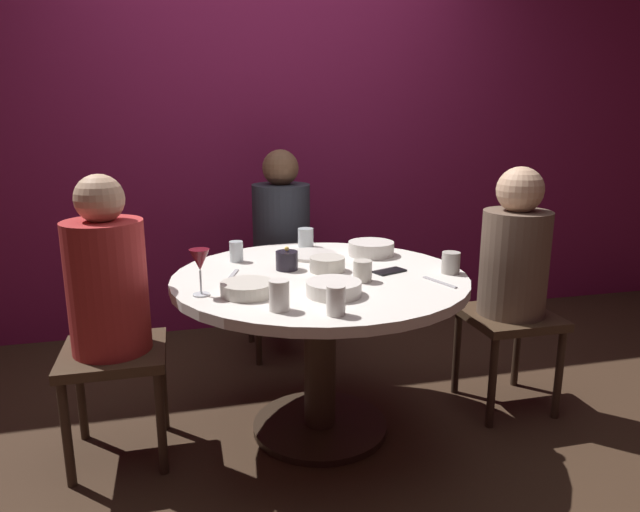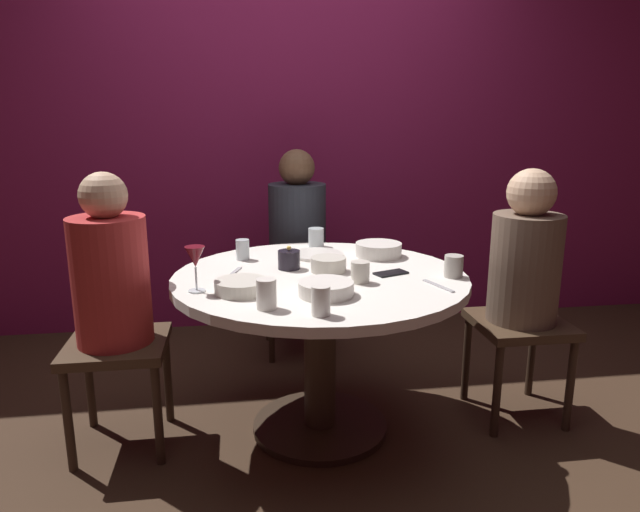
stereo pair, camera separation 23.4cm
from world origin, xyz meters
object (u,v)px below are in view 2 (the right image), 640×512
at_px(bowl_small_white, 328,264).
at_px(cup_by_right_diner, 454,266).
at_px(wine_glass, 195,259).
at_px(dinner_plate, 317,255).
at_px(bowl_sauce_side, 241,286).
at_px(seated_diner_back, 297,230).
at_px(bowl_serving_large, 379,250).
at_px(cup_beside_wine, 316,237).
at_px(cup_far_edge, 243,250).
at_px(cup_near_candle, 360,272).
at_px(cup_center_front, 321,301).
at_px(seated_diner_right, 525,267).
at_px(cell_phone, 391,273).
at_px(candle_holder, 289,260).
at_px(dining_table, 320,311).
at_px(seated_diner_left, 111,284).
at_px(bowl_salad_center, 326,289).
at_px(cup_by_left_diner, 266,294).

xyz_separation_m(bowl_small_white, cup_by_right_diner, (0.50, -0.16, 0.01)).
bearing_deg(wine_glass, dinner_plate, 42.82).
distance_m(wine_glass, bowl_sauce_side, 0.20).
relative_size(seated_diner_back, bowl_serving_large, 5.46).
bearing_deg(bowl_serving_large, cup_beside_wine, 136.64).
height_order(wine_glass, cup_far_edge, wine_glass).
bearing_deg(wine_glass, cup_near_candle, 2.83).
bearing_deg(cup_beside_wine, cup_center_front, -96.93).
bearing_deg(seated_diner_right, cell_phone, 3.33).
bearing_deg(wine_glass, cup_by_right_diner, 3.12).
bearing_deg(bowl_sauce_side, cell_phone, 15.32).
bearing_deg(candle_holder, cup_center_front, -85.13).
bearing_deg(bowl_small_white, cup_far_edge, 144.05).
xyz_separation_m(dining_table, cup_near_candle, (0.14, -0.14, 0.21)).
bearing_deg(bowl_small_white, cup_by_right_diner, -17.46).
bearing_deg(seated_diner_left, bowl_small_white, 2.79).
bearing_deg(bowl_small_white, dinner_plate, 92.09).
height_order(seated_diner_left, cup_far_edge, seated_diner_left).
distance_m(cup_by_right_diner, cup_far_edge, 0.96).
bearing_deg(bowl_serving_large, candle_holder, -159.74).
height_order(dinner_plate, cup_far_edge, cup_far_edge).
relative_size(seated_diner_right, bowl_sauce_side, 5.76).
distance_m(cell_phone, bowl_salad_center, 0.40).
distance_m(seated_diner_back, wine_glass, 1.20).
distance_m(bowl_serving_large, bowl_sauce_side, 0.81).
height_order(bowl_salad_center, cup_near_candle, cup_near_candle).
bearing_deg(seated_diner_back, cup_by_left_diner, -10.54).
relative_size(seated_diner_right, cup_by_left_diner, 10.78).
distance_m(dinner_plate, cup_center_front, 0.83).
xyz_separation_m(bowl_serving_large, cup_by_right_diner, (0.22, -0.39, 0.01)).
bearing_deg(bowl_serving_large, cup_by_right_diner, -60.03).
bearing_deg(seated_diner_left, cup_center_front, -32.60).
bearing_deg(bowl_sauce_side, candle_holder, 56.56).
xyz_separation_m(candle_holder, bowl_small_white, (0.16, -0.07, -0.01)).
xyz_separation_m(seated_diner_back, seated_diner_right, (0.92, -0.91, -0.02)).
xyz_separation_m(wine_glass, bowl_small_white, (0.54, 0.21, -0.10)).
bearing_deg(bowl_sauce_side, seated_diner_right, 9.46).
distance_m(cup_center_front, cup_beside_wine, 1.03).
relative_size(bowl_sauce_side, cup_beside_wine, 2.12).
xyz_separation_m(bowl_sauce_side, cup_near_candle, (0.47, 0.07, 0.02)).
height_order(bowl_small_white, cup_far_edge, cup_far_edge).
distance_m(cell_phone, cup_by_left_diner, 0.66).
relative_size(bowl_salad_center, cup_by_right_diner, 2.28).
xyz_separation_m(seated_diner_left, candle_holder, (0.73, 0.11, 0.05)).
relative_size(seated_diner_right, candle_holder, 11.20).
xyz_separation_m(candle_holder, cup_near_candle, (0.26, -0.25, 0.00)).
bearing_deg(bowl_serving_large, cell_phone, -94.15).
height_order(cup_by_right_diner, cup_beside_wine, cup_beside_wine).
distance_m(bowl_sauce_side, cup_by_left_diner, 0.22).
bearing_deg(seated_diner_back, seated_diner_right, 45.20).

